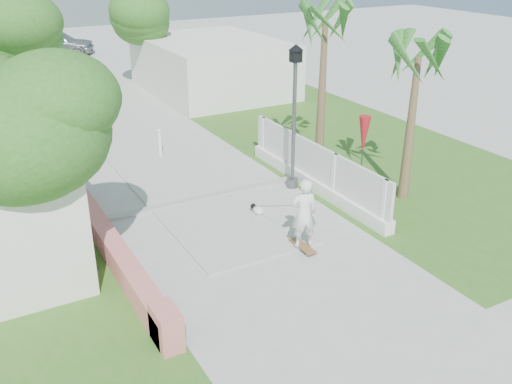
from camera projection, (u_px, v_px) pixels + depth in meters
ground at (315, 301)px, 12.31m from camera, size 90.00×90.00×0.00m
path_strip at (86, 96)px, 28.28m from camera, size 3.20×36.00×0.06m
curb at (201, 198)px, 17.09m from camera, size 6.50×0.25×0.10m
grass_right at (348, 143)px, 21.81m from camera, size 8.00×20.00×0.01m
pink_wall at (116, 254)px, 13.56m from camera, size 0.45×8.20×0.80m
lattice_fence at (315, 173)px, 17.60m from camera, size 0.35×7.00×1.50m
building_right at (212, 66)px, 28.83m from camera, size 6.00×8.00×2.60m
street_lamp at (294, 113)px, 17.01m from camera, size 0.44×0.44×4.44m
bollard at (160, 142)px, 20.16m from camera, size 0.14×0.14×1.09m
patio_umbrella at (364, 136)px, 17.35m from camera, size 0.36×0.36×2.30m
tree_left_near at (47, 126)px, 11.16m from camera, size 3.60×3.60×5.28m
tree_path_left at (23, 33)px, 22.21m from camera, size 3.40×3.40×5.23m
tree_path_right at (143, 20)px, 28.29m from camera, size 3.00×3.00×4.79m
palm_far at (325, 33)px, 17.73m from camera, size 1.80×1.80×5.30m
palm_near at (417, 67)px, 15.66m from camera, size 1.80×1.80×4.70m
skateboarder at (288, 210)px, 14.45m from camera, size 0.74×2.87×1.91m
dog at (257, 210)px, 16.05m from camera, size 0.34×0.49×0.35m
parked_car at (57, 43)px, 38.30m from camera, size 5.05×3.64×1.60m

